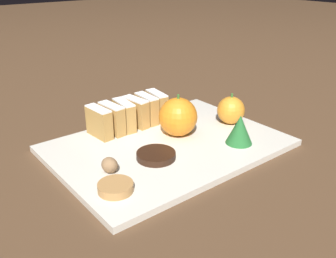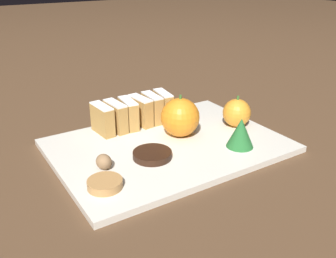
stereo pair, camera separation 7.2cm
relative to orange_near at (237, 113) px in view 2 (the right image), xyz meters
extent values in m
plane|color=#513823|center=(-0.01, -0.17, -0.04)|extent=(6.00, 6.00, 0.00)
cube|color=silver|center=(-0.01, -0.17, -0.04)|extent=(0.31, 0.44, 0.01)
cube|color=#B28442|center=(-0.12, -0.26, 0.00)|extent=(0.07, 0.03, 0.06)
cube|color=white|center=(-0.12, -0.26, 0.03)|extent=(0.07, 0.03, 0.00)
cube|color=#B28442|center=(-0.12, -0.23, 0.00)|extent=(0.07, 0.03, 0.06)
cube|color=white|center=(-0.12, -0.23, 0.03)|extent=(0.07, 0.03, 0.00)
cube|color=#B28442|center=(-0.12, -0.20, 0.00)|extent=(0.07, 0.03, 0.06)
cube|color=white|center=(-0.12, -0.20, 0.03)|extent=(0.07, 0.03, 0.00)
cube|color=#B28442|center=(-0.12, -0.17, 0.00)|extent=(0.07, 0.03, 0.06)
cube|color=white|center=(-0.12, -0.17, 0.03)|extent=(0.07, 0.03, 0.00)
cube|color=#B28442|center=(-0.12, -0.14, 0.00)|extent=(0.07, 0.02, 0.06)
cube|color=white|center=(-0.12, -0.14, 0.03)|extent=(0.07, 0.02, 0.00)
cube|color=#B28442|center=(-0.12, -0.11, 0.00)|extent=(0.07, 0.03, 0.06)
cube|color=white|center=(-0.12, -0.11, 0.03)|extent=(0.07, 0.03, 0.00)
sphere|color=orange|center=(0.00, 0.00, 0.00)|extent=(0.06, 0.06, 0.06)
cylinder|color=#38702D|center=(0.00, 0.00, 0.03)|extent=(0.01, 0.01, 0.01)
sphere|color=orange|center=(-0.03, -0.13, 0.01)|extent=(0.08, 0.08, 0.08)
cylinder|color=#38702D|center=(-0.03, -0.13, 0.05)|extent=(0.00, 0.01, 0.01)
ellipsoid|color=#8E6B47|center=(0.02, -0.32, -0.02)|extent=(0.03, 0.03, 0.03)
cylinder|color=black|center=(0.03, -0.23, -0.02)|extent=(0.07, 0.07, 0.01)
cylinder|color=#B27F47|center=(0.08, -0.34, -0.02)|extent=(0.06, 0.06, 0.01)
cone|color=#23662D|center=(0.08, -0.06, 0.00)|extent=(0.05, 0.05, 0.06)
camera|label=1|loc=(0.51, -0.58, 0.30)|focal=40.00mm
camera|label=2|loc=(0.55, -0.52, 0.30)|focal=40.00mm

